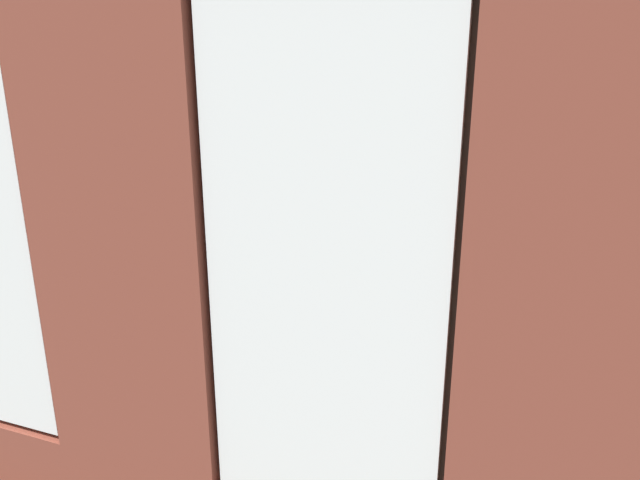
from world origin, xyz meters
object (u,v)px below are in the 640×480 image
at_px(table_plant_small, 316,270).
at_px(remote_silver, 362,279).
at_px(potted_plant_between_couches, 423,389).
at_px(potted_plant_mid_room_small, 442,270).
at_px(papasan_chair, 365,233).
at_px(coffee_table, 362,285).
at_px(couch_left, 631,345).
at_px(potted_plant_by_left_couch, 577,274).
at_px(couch_by_window, 211,435).
at_px(media_console, 93,263).
at_px(potted_plant_corner_near_left, 635,222).
at_px(remote_black, 369,285).
at_px(tv_flatscreen, 86,207).
at_px(potted_plant_foreground_right, 204,182).
at_px(cup_ceramic, 347,270).
at_px(potted_plant_near_tv, 56,271).

bearing_deg(table_plant_small, remote_silver, -164.41).
bearing_deg(potted_plant_between_couches, potted_plant_mid_room_small, -82.02).
height_order(remote_silver, papasan_chair, papasan_chair).
bearing_deg(coffee_table, potted_plant_between_couches, 113.61).
relative_size(couch_left, potted_plant_by_left_couch, 3.18).
relative_size(couch_by_window, potted_plant_by_left_couch, 2.95).
xyz_separation_m(table_plant_small, media_console, (2.68, 0.09, -0.25)).
bearing_deg(potted_plant_corner_near_left, remote_black, 38.55).
height_order(potted_plant_by_left_couch, potted_plant_corner_near_left, potted_plant_corner_near_left).
bearing_deg(potted_plant_between_couches, potted_plant_corner_near_left, -107.89).
bearing_deg(remote_silver, papasan_chair, -34.46).
relative_size(tv_flatscreen, potted_plant_corner_near_left, 1.02).
bearing_deg(couch_left, potted_plant_by_left_couch, -162.83).
bearing_deg(potted_plant_by_left_couch, potted_plant_mid_room_small, 10.74).
relative_size(potted_plant_mid_room_small, potted_plant_foreground_right, 0.36).
xyz_separation_m(remote_black, potted_plant_foreground_right, (2.93, -1.88, 0.37)).
xyz_separation_m(couch_by_window, potted_plant_by_left_couch, (-2.17, -3.61, 0.06)).
height_order(remote_silver, tv_flatscreen, tv_flatscreen).
height_order(media_console, potted_plant_by_left_couch, potted_plant_by_left_couch).
xyz_separation_m(tv_flatscreen, potted_plant_corner_near_left, (-5.67, -2.03, -0.15)).
height_order(couch_left, potted_plant_corner_near_left, potted_plant_corner_near_left).
height_order(table_plant_small, potted_plant_between_couches, potted_plant_between_couches).
relative_size(couch_by_window, potted_plant_between_couches, 1.13).
bearing_deg(papasan_chair, potted_plant_between_couches, 110.89).
bearing_deg(potted_plant_mid_room_small, tv_flatscreen, 13.92).
distance_m(cup_ceramic, table_plant_small, 0.34).
bearing_deg(couch_left, potted_plant_mid_room_small, -121.79).
distance_m(remote_silver, potted_plant_corner_near_left, 3.15).
bearing_deg(potted_plant_foreground_right, media_console, 81.29).
bearing_deg(potted_plant_near_tv, potted_plant_by_left_couch, -153.41).
bearing_deg(potted_plant_foreground_right, couch_left, 157.68).
relative_size(potted_plant_near_tv, potted_plant_corner_near_left, 1.04).
xyz_separation_m(potted_plant_foreground_right, potted_plant_by_left_couch, (-4.82, 0.78, -0.39)).
height_order(couch_by_window, remote_silver, couch_by_window).
height_order(table_plant_small, tv_flatscreen, tv_flatscreen).
bearing_deg(potted_plant_foreground_right, remote_silver, 148.02).
height_order(cup_ceramic, potted_plant_near_tv, potted_plant_near_tv).
distance_m(tv_flatscreen, papasan_chair, 3.20).
xyz_separation_m(coffee_table, tv_flatscreen, (3.12, 0.21, 0.55)).
xyz_separation_m(table_plant_small, tv_flatscreen, (2.68, 0.09, 0.42)).
bearing_deg(potted_plant_near_tv, coffee_table, -153.06).
bearing_deg(couch_by_window, potted_plant_corner_near_left, -121.44).
height_order(couch_left, coffee_table, couch_left).
bearing_deg(potted_plant_near_tv, couch_by_window, 151.12).
distance_m(remote_silver, potted_plant_near_tv, 2.90).
relative_size(couch_left, coffee_table, 1.26).
relative_size(couch_by_window, potted_plant_corner_near_left, 1.49).
xyz_separation_m(remote_black, potted_plant_corner_near_left, (-2.44, -1.94, 0.35)).
xyz_separation_m(media_console, potted_plant_between_couches, (-4.25, 2.37, 0.67)).
height_order(tv_flatscreen, potted_plant_mid_room_small, tv_flatscreen).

